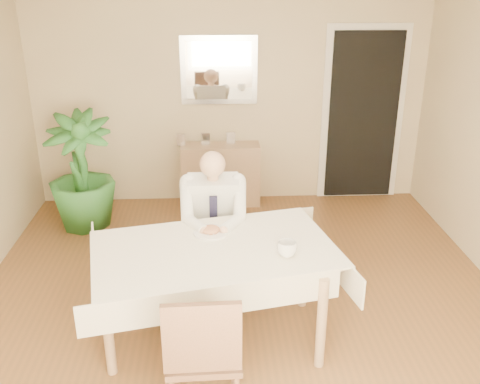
{
  "coord_description": "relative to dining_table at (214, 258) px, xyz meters",
  "views": [
    {
      "loc": [
        -0.21,
        -3.56,
        2.56
      ],
      "look_at": [
        0.0,
        0.35,
        0.95
      ],
      "focal_mm": 40.0,
      "sensor_mm": 36.0,
      "label": 1
    }
  ],
  "objects": [
    {
      "name": "fork",
      "position": [
        -0.06,
        0.17,
        0.11
      ],
      "size": [
        0.01,
        0.13,
        0.01
      ],
      "primitive_type": "cylinder",
      "rotation": [
        1.57,
        0.0,
        0.0
      ],
      "color": "silver",
      "rests_on": "dining_table"
    },
    {
      "name": "photo_frame_center",
      "position": [
        -0.08,
        2.54,
        0.13
      ],
      "size": [
        0.1,
        0.02,
        0.14
      ],
      "primitive_type": "cube",
      "color": "silver",
      "rests_on": "sideboard"
    },
    {
      "name": "doorway",
      "position": [
        1.76,
        2.67,
        0.33
      ],
      "size": [
        0.96,
        0.07,
        2.1
      ],
      "color": "silver",
      "rests_on": "ground"
    },
    {
      "name": "potted_palm",
      "position": [
        -1.39,
        1.99,
        -0.04
      ],
      "size": [
        0.77,
        0.77,
        1.25
      ],
      "primitive_type": "imported",
      "rotation": [
        0.0,
        0.0,
        0.1
      ],
      "color": "#225720",
      "rests_on": "ground"
    },
    {
      "name": "chair_far",
      "position": [
        -0.0,
        0.88,
        -0.2
      ],
      "size": [
        0.45,
        0.45,
        0.84
      ],
      "rotation": [
        0.0,
        0.0,
        -0.13
      ],
      "color": "#452A1E",
      "rests_on": "ground"
    },
    {
      "name": "plate",
      "position": [
        -0.02,
        0.23,
        0.09
      ],
      "size": [
        0.26,
        0.26,
        0.02
      ],
      "primitive_type": "cylinder",
      "color": "white",
      "rests_on": "dining_table"
    },
    {
      "name": "knife",
      "position": [
        0.02,
        0.17,
        0.11
      ],
      "size": [
        0.01,
        0.13,
        0.01
      ],
      "primitive_type": "cylinder",
      "rotation": [
        1.57,
        0.0,
        0.0
      ],
      "color": "silver",
      "rests_on": "dining_table"
    },
    {
      "name": "photo_frame_left",
      "position": [
        -0.36,
        2.53,
        0.13
      ],
      "size": [
        0.1,
        0.02,
        0.14
      ],
      "primitive_type": "cube",
      "color": "silver",
      "rests_on": "sideboard"
    },
    {
      "name": "food",
      "position": [
        -0.02,
        0.23,
        0.11
      ],
      "size": [
        0.14,
        0.14,
        0.06
      ],
      "primitive_type": "ellipsoid",
      "color": "#925B3C",
      "rests_on": "dining_table"
    },
    {
      "name": "mirror",
      "position": [
        0.09,
        2.67,
        0.88
      ],
      "size": [
        0.86,
        0.04,
        0.76
      ],
      "color": "silver",
      "rests_on": "room"
    },
    {
      "name": "room",
      "position": [
        0.21,
        0.2,
        0.63
      ],
      "size": [
        5.0,
        5.02,
        2.6
      ],
      "color": "brown",
      "rests_on": "ground"
    },
    {
      "name": "dining_table",
      "position": [
        0.0,
        0.0,
        0.0
      ],
      "size": [
        1.92,
        1.37,
        0.75
      ],
      "rotation": [
        0.0,
        0.0,
        0.21
      ],
      "color": "#9D7C59",
      "rests_on": "ground"
    },
    {
      "name": "seated_man",
      "position": [
        0.0,
        0.59,
        0.02
      ],
      "size": [
        0.48,
        0.72,
        1.24
      ],
      "color": "white",
      "rests_on": "ground"
    },
    {
      "name": "chair_near",
      "position": [
        -0.08,
        -0.83,
        -0.14
      ],
      "size": [
        0.45,
        0.45,
        0.93
      ],
      "rotation": [
        0.0,
        0.0,
        0.02
      ],
      "color": "#452A1E",
      "rests_on": "ground"
    },
    {
      "name": "sideboard",
      "position": [
        0.09,
        2.52,
        -0.31
      ],
      "size": [
        0.91,
        0.32,
        0.73
      ],
      "primitive_type": "cube",
      "rotation": [
        0.0,
        0.0,
        0.01
      ],
      "color": "#9D7C59",
      "rests_on": "ground"
    },
    {
      "name": "photo_frame_right",
      "position": [
        0.21,
        2.57,
        0.13
      ],
      "size": [
        0.1,
        0.02,
        0.14
      ],
      "primitive_type": "cube",
      "color": "silver",
      "rests_on": "sideboard"
    },
    {
      "name": "coffee_mug",
      "position": [
        0.5,
        -0.14,
        0.14
      ],
      "size": [
        0.15,
        0.15,
        0.11
      ],
      "primitive_type": "imported",
      "rotation": [
        0.0,
        0.0,
        -0.13
      ],
      "color": "white",
      "rests_on": "dining_table"
    }
  ]
}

